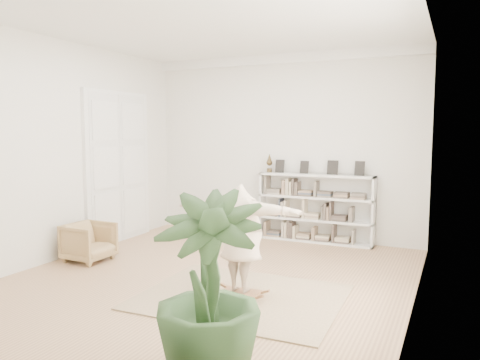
# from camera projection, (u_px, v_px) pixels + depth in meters

# --- Properties ---
(floor) EXTENTS (6.00, 6.00, 0.00)m
(floor) POSITION_uv_depth(u_px,v_px,m) (211.00, 278.00, 6.76)
(floor) COLOR #90684A
(floor) RESTS_ON ground
(room_shell) EXTENTS (6.00, 6.00, 6.00)m
(room_shell) POSITION_uv_depth(u_px,v_px,m) (282.00, 59.00, 9.04)
(room_shell) COLOR silver
(room_shell) RESTS_ON floor
(doors) EXTENTS (0.09, 1.78, 2.92)m
(doors) POSITION_uv_depth(u_px,v_px,m) (118.00, 169.00, 8.92)
(doors) COLOR white
(doors) RESTS_ON floor
(bookshelf) EXTENTS (2.20, 0.35, 1.64)m
(bookshelf) POSITION_uv_depth(u_px,v_px,m) (315.00, 209.00, 8.92)
(bookshelf) COLOR silver
(bookshelf) RESTS_ON floor
(armchair) EXTENTS (0.71, 0.69, 0.63)m
(armchair) POSITION_uv_depth(u_px,v_px,m) (89.00, 242.00, 7.62)
(armchair) COLOR tan
(armchair) RESTS_ON floor
(rug) EXTENTS (2.55, 2.07, 0.02)m
(rug) POSITION_uv_depth(u_px,v_px,m) (241.00, 297.00, 5.95)
(rug) COLOR tan
(rug) RESTS_ON floor
(rocker_board) EXTENTS (0.48, 0.30, 0.10)m
(rocker_board) POSITION_uv_depth(u_px,v_px,m) (241.00, 293.00, 5.95)
(rocker_board) COLOR brown
(rocker_board) RESTS_ON rug
(person) EXTENTS (1.70, 0.50, 1.37)m
(person) POSITION_uv_depth(u_px,v_px,m) (241.00, 235.00, 5.87)
(person) COLOR beige
(person) RESTS_ON rocker_board
(houseplant) EXTENTS (1.11, 1.11, 1.61)m
(houseplant) POSITION_uv_depth(u_px,v_px,m) (208.00, 289.00, 3.89)
(houseplant) COLOR #2D4C26
(houseplant) RESTS_ON floor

